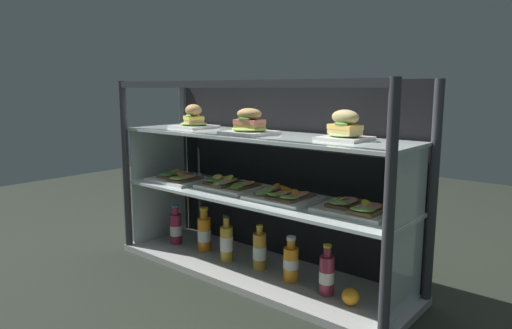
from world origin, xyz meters
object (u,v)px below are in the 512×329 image
at_px(open_sandwich_tray_mid_right, 179,178).
at_px(juice_bottle_back_left, 205,233).
at_px(plated_roll_sandwich_near_right_corner, 345,128).
at_px(juice_bottle_tucked_behind, 291,262).
at_px(juice_bottle_near_post, 259,251).
at_px(open_sandwich_tray_far_left, 283,196).
at_px(juice_bottle_front_middle, 176,228).
at_px(plated_roll_sandwich_far_left, 249,125).
at_px(plated_roll_sandwich_right_of_center, 194,120).
at_px(open_sandwich_tray_far_right, 231,185).
at_px(juice_bottle_front_left_end, 227,242).
at_px(juice_bottle_back_right, 327,274).
at_px(open_sandwich_tray_center, 356,208).
at_px(orange_fruit_beside_bottles, 351,297).

xyz_separation_m(open_sandwich_tray_mid_right, juice_bottle_back_left, (0.15, 0.03, -0.28)).
xyz_separation_m(plated_roll_sandwich_near_right_corner, juice_bottle_back_left, (-0.78, -0.03, -0.59)).
bearing_deg(juice_bottle_tucked_behind, juice_bottle_near_post, 176.12).
bearing_deg(open_sandwich_tray_far_left, juice_bottle_front_middle, -177.96).
distance_m(plated_roll_sandwich_far_left, open_sandwich_tray_far_left, 0.35).
xyz_separation_m(juice_bottle_front_middle, juice_bottle_back_left, (0.20, 0.03, 0.01)).
relative_size(plated_roll_sandwich_right_of_center, juice_bottle_back_left, 0.83).
bearing_deg(juice_bottle_tucked_behind, open_sandwich_tray_far_right, 175.53).
relative_size(open_sandwich_tray_far_left, juice_bottle_front_left_end, 1.27).
bearing_deg(juice_bottle_back_right, open_sandwich_tray_center, 28.89).
distance_m(plated_roll_sandwich_far_left, open_sandwich_tray_mid_right, 0.59).
relative_size(open_sandwich_tray_mid_right, juice_bottle_back_left, 1.29).
distance_m(plated_roll_sandwich_far_left, juice_bottle_back_right, 0.72).
height_order(plated_roll_sandwich_far_left, juice_bottle_near_post, plated_roll_sandwich_far_left).
relative_size(juice_bottle_front_middle, juice_bottle_front_left_end, 0.92).
bearing_deg(juice_bottle_front_middle, juice_bottle_back_right, -0.40).
bearing_deg(plated_roll_sandwich_right_of_center, open_sandwich_tray_far_right, -2.32).
distance_m(plated_roll_sandwich_near_right_corner, juice_bottle_back_left, 0.98).
bearing_deg(orange_fruit_beside_bottles, open_sandwich_tray_mid_right, 178.68).
bearing_deg(open_sandwich_tray_mid_right, open_sandwich_tray_far_left, 2.64).
xyz_separation_m(plated_roll_sandwich_near_right_corner, open_sandwich_tray_far_left, (-0.28, -0.04, -0.31)).
distance_m(open_sandwich_tray_far_right, open_sandwich_tray_far_left, 0.33).
bearing_deg(plated_roll_sandwich_near_right_corner, open_sandwich_tray_mid_right, -175.89).
xyz_separation_m(plated_roll_sandwich_far_left, juice_bottle_back_right, (0.41, 0.01, -0.59)).
distance_m(open_sandwich_tray_far_left, juice_bottle_front_middle, 0.76).
relative_size(plated_roll_sandwich_near_right_corner, orange_fruit_beside_bottles, 2.67).
distance_m(open_sandwich_tray_mid_right, orange_fruit_beside_bottles, 1.09).
height_order(plated_roll_sandwich_right_of_center, open_sandwich_tray_far_left, plated_roll_sandwich_right_of_center).
bearing_deg(orange_fruit_beside_bottles, juice_bottle_front_left_end, 178.02).
relative_size(plated_roll_sandwich_far_left, juice_bottle_tucked_behind, 1.02).
bearing_deg(open_sandwich_tray_far_left, plated_roll_sandwich_far_left, -166.08).
bearing_deg(juice_bottle_near_post, juice_bottle_front_left_end, -172.11).
height_order(plated_roll_sandwich_near_right_corner, juice_bottle_tucked_behind, plated_roll_sandwich_near_right_corner).
height_order(plated_roll_sandwich_near_right_corner, juice_bottle_near_post, plated_roll_sandwich_near_right_corner).
height_order(open_sandwich_tray_far_right, orange_fruit_beside_bottles, open_sandwich_tray_far_right).
bearing_deg(juice_bottle_tucked_behind, open_sandwich_tray_mid_right, -178.98).
height_order(plated_roll_sandwich_near_right_corner, juice_bottle_front_middle, plated_roll_sandwich_near_right_corner).
xyz_separation_m(open_sandwich_tray_mid_right, orange_fruit_beside_bottles, (1.04, -0.02, -0.34)).
relative_size(plated_roll_sandwich_near_right_corner, juice_bottle_back_left, 0.79).
bearing_deg(juice_bottle_back_right, plated_roll_sandwich_right_of_center, 176.26).
bearing_deg(open_sandwich_tray_center, orange_fruit_beside_bottles, -68.73).
bearing_deg(plated_roll_sandwich_near_right_corner, juice_bottle_front_left_end, -173.55).
bearing_deg(open_sandwich_tray_far_right, open_sandwich_tray_far_left, -2.22).
height_order(plated_roll_sandwich_right_of_center, juice_bottle_near_post, plated_roll_sandwich_right_of_center).
relative_size(plated_roll_sandwich_right_of_center, juice_bottle_near_post, 0.92).
distance_m(plated_roll_sandwich_far_left, juice_bottle_front_left_end, 0.61).
distance_m(juice_bottle_back_left, juice_bottle_front_left_end, 0.19).
bearing_deg(open_sandwich_tray_center, juice_bottle_tucked_behind, -172.45).
bearing_deg(juice_bottle_front_middle, juice_bottle_front_left_end, -0.76).
bearing_deg(open_sandwich_tray_center, plated_roll_sandwich_far_left, -173.24).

